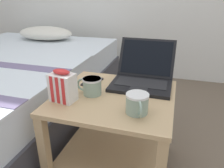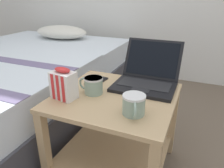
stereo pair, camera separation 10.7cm
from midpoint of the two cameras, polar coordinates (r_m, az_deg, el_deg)
The scene contains 8 objects.
ground_plane at distance 1.41m, azimuth 3.05°, elevation -20.60°, with size 8.00×8.00×0.00m, color brown.
bed at distance 2.08m, azimuth -22.98°, elevation 0.80°, with size 1.52×2.10×0.62m.
bedside_table at distance 1.22m, azimuth 3.36°, elevation -10.06°, with size 0.61×0.58×0.48m.
laptop at distance 1.27m, azimuth 11.45°, elevation 1.72°, with size 0.34×0.36×0.23m.
mug_front_left at distance 1.14m, azimuth -2.31°, elevation -0.19°, with size 0.14×0.10×0.09m.
mug_front_right at distance 0.95m, azimuth 8.95°, elevation -5.22°, with size 0.10×0.14×0.09m.
snack_bag at distance 1.09m, azimuth -9.83°, elevation -0.14°, with size 0.13×0.10×0.16m.
cell_phone at distance 1.30m, azimuth -1.75°, elevation 0.78°, with size 0.09×0.15×0.01m.
Camera 2 is at (0.38, -0.95, 0.97)m, focal length 35.00 mm.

